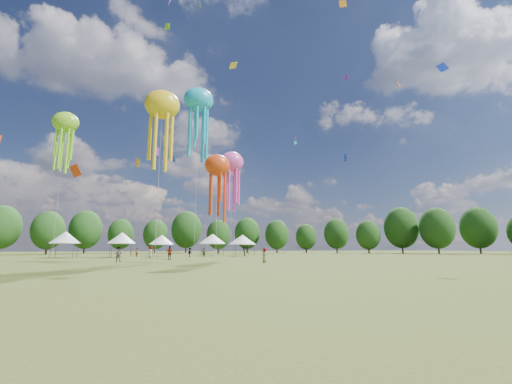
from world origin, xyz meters
name	(u,v)px	position (x,y,z in m)	size (l,w,h in m)	color
ground	(357,298)	(0.00, 0.00, 0.00)	(300.00, 300.00, 0.00)	#384416
spectator_near	(118,254)	(-9.78, 31.26, 0.87)	(0.85, 0.66, 1.75)	gray
spectators_far	(195,252)	(0.88, 46.24, 0.84)	(20.84, 29.91, 1.84)	gray
festival_tents	(173,239)	(-2.17, 55.61, 3.28)	(35.93, 11.68, 4.45)	#47474C
show_kites	(164,132)	(-5.26, 37.81, 18.07)	(28.62, 26.44, 26.99)	yellow
small_kites	(184,69)	(-2.30, 43.37, 31.53)	(77.41, 54.00, 43.60)	yellow
treeline	(163,224)	(-3.87, 62.51, 6.54)	(201.57, 95.24, 13.43)	#38281C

